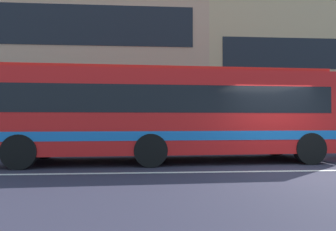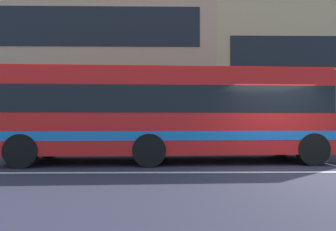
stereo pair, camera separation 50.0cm
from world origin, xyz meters
The scene contains 5 objects.
ground_plane centered at (0.00, 0.00, 0.00)m, with size 160.00×160.00×0.00m, color #2C2A3B.
lane_centre_line centered at (0.00, 0.00, 0.00)m, with size 60.00×0.16×0.01m, color silver.
apartment_block_left centered at (-13.10, 15.18, 6.16)m, with size 25.92×10.71×12.31m.
apartment_block_right centered at (10.32, 15.18, 4.86)m, with size 20.93×10.71×9.72m.
transit_bus centered at (-3.23, 2.10, 1.70)m, with size 10.87×2.95×3.07m.
Camera 1 is at (-3.90, -7.67, 1.40)m, focal length 30.76 mm.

